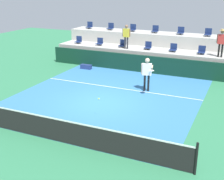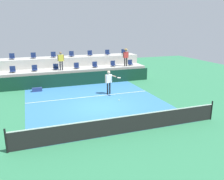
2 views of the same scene
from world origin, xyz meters
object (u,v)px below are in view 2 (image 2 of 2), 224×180
(tennis_player, at_px, (109,80))
(tennis_ball, at_px, (119,100))
(stadium_chair_upper_far_left, at_px, (12,57))
(stadium_chair_lower_mid_right, at_px, (95,65))
(stadium_chair_lower_far_right, at_px, (130,63))
(stadium_chair_upper_right, at_px, (108,53))
(stadium_chair_lower_mid_left, at_px, (56,67))
(stadium_chair_lower_center, at_px, (77,66))
(equipment_bag, at_px, (37,90))
(stadium_chair_lower_far_left, at_px, (13,70))
(spectator_in_white, at_px, (61,59))
(stadium_chair_upper_mid_left, at_px, (53,55))
(stadium_chair_upper_center, at_px, (72,54))
(stadium_chair_upper_far_right, at_px, (124,52))
(stadium_chair_lower_right, at_px, (113,64))
(stadium_chair_upper_left, at_px, (33,56))
(spectator_with_hat, at_px, (126,55))
(stadium_chair_upper_mid_right, at_px, (90,54))
(stadium_chair_lower_left, at_px, (35,69))

(tennis_player, distance_m, tennis_ball, 4.14)
(stadium_chair_upper_far_left, bearing_deg, stadium_chair_lower_mid_right, -14.24)
(stadium_chair_lower_far_right, relative_size, stadium_chair_upper_right, 1.00)
(stadium_chair_lower_mid_left, height_order, stadium_chair_lower_center, same)
(stadium_chair_lower_mid_left, relative_size, equipment_bag, 0.68)
(stadium_chair_lower_far_left, bearing_deg, stadium_chair_lower_far_right, 0.00)
(spectator_in_white, bearing_deg, stadium_chair_upper_mid_left, 99.79)
(stadium_chair_lower_mid_right, distance_m, stadium_chair_upper_center, 2.68)
(stadium_chair_lower_mid_left, relative_size, stadium_chair_upper_far_right, 1.00)
(stadium_chair_upper_far_right, bearing_deg, stadium_chair_lower_far_left, -170.43)
(stadium_chair_lower_far_left, bearing_deg, stadium_chair_lower_right, 0.00)
(stadium_chair_lower_center, relative_size, stadium_chair_upper_right, 1.00)
(stadium_chair_upper_left, xyz_separation_m, spectator_in_white, (2.16, -2.18, -0.11))
(stadium_chair_lower_far_right, bearing_deg, stadium_chair_upper_mid_left, 165.72)
(spectator_with_hat, height_order, equipment_bag, spectator_with_hat)
(stadium_chair_lower_mid_right, height_order, stadium_chair_upper_far_left, stadium_chair_upper_far_left)
(spectator_with_hat, bearing_deg, tennis_player, -126.49)
(stadium_chair_lower_mid_right, relative_size, stadium_chair_lower_right, 1.00)
(stadium_chair_lower_center, relative_size, stadium_chair_upper_far_right, 1.00)
(stadium_chair_lower_far_left, xyz_separation_m, tennis_player, (6.82, -4.65, -0.36))
(stadium_chair_lower_far_left, xyz_separation_m, stadium_chair_upper_mid_left, (3.56, 1.80, 0.85))
(stadium_chair_upper_mid_left, height_order, spectator_in_white, spectator_in_white)
(stadium_chair_lower_mid_right, height_order, tennis_ball, stadium_chair_lower_mid_right)
(stadium_chair_lower_far_right, height_order, spectator_in_white, spectator_in_white)
(stadium_chair_lower_center, xyz_separation_m, stadium_chair_upper_right, (3.56, 1.80, 0.85))
(stadium_chair_upper_far_right, xyz_separation_m, spectator_in_white, (-6.74, -2.18, -0.11))
(stadium_chair_lower_far_right, xyz_separation_m, equipment_bag, (-8.90, -2.06, -1.31))
(stadium_chair_lower_mid_right, bearing_deg, stadium_chair_lower_mid_left, 180.00)
(stadium_chair_upper_left, distance_m, spectator_with_hat, 8.49)
(spectator_with_hat, bearing_deg, stadium_chair_lower_mid_right, 172.52)
(stadium_chair_upper_far_left, height_order, stadium_chair_upper_left, same)
(stadium_chair_lower_far_left, relative_size, equipment_bag, 0.68)
(stadium_chair_upper_far_left, distance_m, tennis_ball, 12.22)
(stadium_chair_lower_far_left, distance_m, stadium_chair_lower_mid_left, 3.51)
(stadium_chair_lower_mid_right, bearing_deg, stadium_chair_upper_far_right, 26.43)
(tennis_ball, bearing_deg, stadium_chair_upper_mid_right, 84.29)
(stadium_chair_upper_right, bearing_deg, equipment_bag, -151.70)
(stadium_chair_upper_far_left, bearing_deg, stadium_chair_lower_left, -45.45)
(stadium_chair_lower_left, distance_m, stadium_chair_lower_mid_left, 1.78)
(spectator_in_white, bearing_deg, stadium_chair_lower_left, 170.10)
(stadium_chair_lower_center, xyz_separation_m, stadium_chair_upper_far_right, (5.33, 1.80, 0.85))
(stadium_chair_upper_far_right, height_order, spectator_in_white, spectator_in_white)
(stadium_chair_lower_center, height_order, stadium_chair_upper_left, stadium_chair_upper_left)
(stadium_chair_lower_right, relative_size, equipment_bag, 0.68)
(stadium_chair_lower_far_right, relative_size, stadium_chair_upper_far_left, 1.00)
(stadium_chair_lower_mid_left, bearing_deg, tennis_player, -54.59)
(stadium_chair_lower_far_left, distance_m, equipment_bag, 3.00)
(stadium_chair_upper_mid_left, bearing_deg, stadium_chair_upper_center, 0.00)
(stadium_chair_upper_far_left, height_order, stadium_chair_upper_mid_left, same)
(stadium_chair_lower_far_right, xyz_separation_m, stadium_chair_upper_mid_left, (-7.07, 1.80, 0.85))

